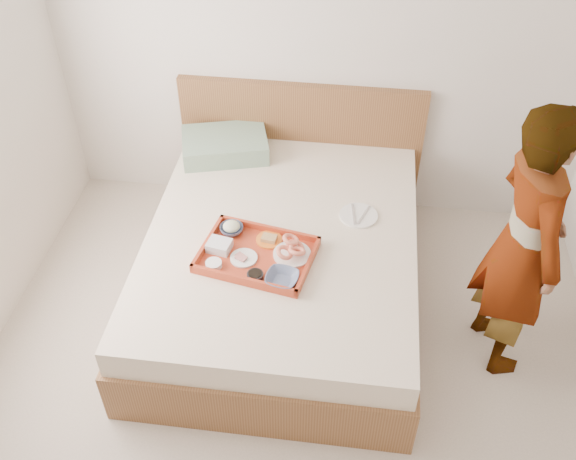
{
  "coord_description": "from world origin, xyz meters",
  "views": [
    {
      "loc": [
        0.28,
        -1.76,
        3.08
      ],
      "look_at": [
        -0.07,
        0.9,
        0.65
      ],
      "focal_mm": 40.8,
      "sensor_mm": 36.0,
      "label": 1
    }
  ],
  "objects_px": {
    "tray": "(257,254)",
    "dinner_plate": "(359,216)",
    "bed": "(282,265)",
    "person": "(523,245)"
  },
  "relations": [
    {
      "from": "bed",
      "to": "dinner_plate",
      "type": "xyz_separation_m",
      "value": [
        0.43,
        0.21,
        0.27
      ]
    },
    {
      "from": "tray",
      "to": "dinner_plate",
      "type": "xyz_separation_m",
      "value": [
        0.54,
        0.43,
        -0.02
      ]
    },
    {
      "from": "tray",
      "to": "person",
      "type": "height_order",
      "value": "person"
    },
    {
      "from": "dinner_plate",
      "to": "person",
      "type": "bearing_deg",
      "value": -27.91
    },
    {
      "from": "person",
      "to": "dinner_plate",
      "type": "bearing_deg",
      "value": 46.09
    },
    {
      "from": "bed",
      "to": "person",
      "type": "relative_size",
      "value": 1.23
    },
    {
      "from": "bed",
      "to": "tray",
      "type": "xyz_separation_m",
      "value": [
        -0.11,
        -0.22,
        0.29
      ]
    },
    {
      "from": "tray",
      "to": "dinner_plate",
      "type": "distance_m",
      "value": 0.69
    },
    {
      "from": "bed",
      "to": "dinner_plate",
      "type": "distance_m",
      "value": 0.55
    },
    {
      "from": "dinner_plate",
      "to": "person",
      "type": "height_order",
      "value": "person"
    }
  ]
}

